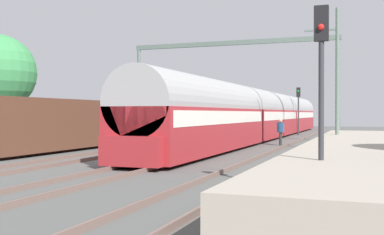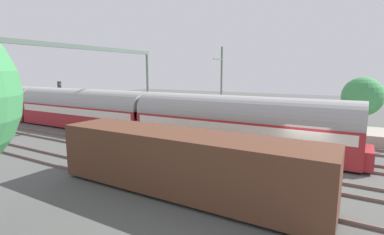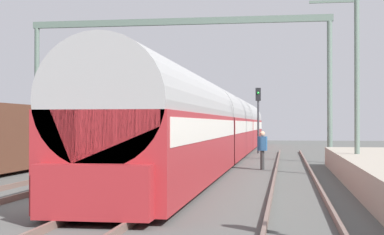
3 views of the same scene
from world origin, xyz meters
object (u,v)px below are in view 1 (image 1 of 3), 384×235
Objects in this scene: passenger_train at (265,115)px; railway_signal_near at (321,74)px; freight_car at (63,124)px; railway_signal_far at (298,104)px; catenary_gantry at (231,65)px; person_crossing at (281,130)px.

railway_signal_near is (6.98, -27.51, 1.13)m from passenger_train.
railway_signal_far reaches higher than freight_car.
freight_car is 18.54m from railway_signal_near.
freight_car is at bearing -114.31° from catenary_gantry.
person_crossing is 0.10× the size of catenary_gantry.
passenger_train is 3.78× the size of freight_car.
railway_signal_far is (10.13, 23.22, 1.48)m from freight_car.
railway_signal_near is 0.29× the size of catenary_gantry.
catenary_gantry is at bearing -112.51° from railway_signal_far.
passenger_train is at bearing 64.23° from freight_car.
freight_car is (-8.21, -17.01, -0.50)m from passenger_train.
person_crossing is at bearing -72.42° from passenger_train.
passenger_train is 28.41m from railway_signal_near.
catenary_gantry reaches higher than railway_signal_far.
catenary_gantry reaches higher than person_crossing.
freight_car reaches higher than person_crossing.
freight_car is 15.61m from catenary_gantry.
catenary_gantry is (-3.97, -9.58, 2.97)m from railway_signal_far.
railway_signal_near is 1.06× the size of railway_signal_far.
freight_car is at bearing -113.57° from railway_signal_far.
railway_signal_far reaches higher than person_crossing.
railway_signal_near is (15.20, -10.50, 1.64)m from freight_car.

